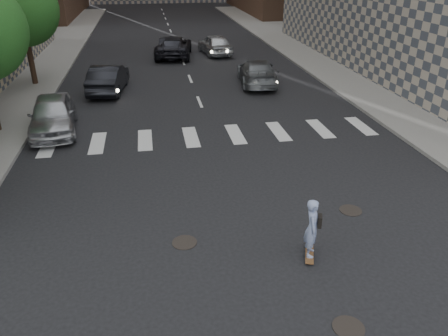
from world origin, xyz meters
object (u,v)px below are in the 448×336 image
object	(u,v)px
silver_sedan	(53,114)
traffic_car_e	(170,47)
tree_c	(22,5)
traffic_car_d	(215,44)
traffic_car_c	(174,47)
traffic_car_a	(108,78)
skateboarder	(312,228)
traffic_car_b	(257,72)

from	to	relation	value
silver_sedan	traffic_car_e	bearing A→B (deg)	61.22
tree_c	traffic_car_e	world-z (taller)	tree_c
traffic_car_d	tree_c	bearing A→B (deg)	22.57
traffic_car_d	traffic_car_c	bearing A→B (deg)	-2.23
traffic_car_a	traffic_car_e	bearing A→B (deg)	-107.48
tree_c	traffic_car_d	size ratio (longest dim) A/B	1.41
skateboarder	traffic_car_a	bearing A→B (deg)	130.01
silver_sedan	traffic_car_d	xyz separation A→B (m)	(9.77, 15.59, -0.01)
tree_c	traffic_car_a	size ratio (longest dim) A/B	1.38
traffic_car_c	skateboarder	bearing A→B (deg)	101.84
skateboarder	traffic_car_b	xyz separation A→B (m)	(2.71, 17.00, -0.16)
traffic_car_a	traffic_car_e	size ratio (longest dim) A/B	1.04
traffic_car_a	traffic_car_e	xyz separation A→B (m)	(4.14, 8.97, -0.03)
traffic_car_a	traffic_car_b	world-z (taller)	traffic_car_a
traffic_car_c	traffic_car_e	distance (m)	0.31
traffic_car_e	tree_c	bearing A→B (deg)	41.59
traffic_car_b	traffic_car_a	bearing A→B (deg)	7.50
traffic_car_c	traffic_car_e	world-z (taller)	traffic_car_c
tree_c	silver_sedan	distance (m)	9.55
skateboarder	traffic_car_e	xyz separation A→B (m)	(-2.04, 25.86, -0.15)
traffic_car_b	traffic_car_e	size ratio (longest dim) A/B	1.12
traffic_car_b	traffic_car_e	distance (m)	10.05
skateboarder	traffic_car_c	bearing A→B (deg)	113.79
silver_sedan	traffic_car_e	size ratio (longest dim) A/B	1.03
tree_c	traffic_car_c	bearing A→B (deg)	37.57
traffic_car_b	traffic_car_e	bearing A→B (deg)	-55.04
traffic_car_a	traffic_car_b	bearing A→B (deg)	-172.00
silver_sedan	skateboarder	bearing A→B (deg)	-59.06
traffic_car_b	traffic_car_c	xyz separation A→B (m)	(-4.47, 8.99, 0.03)
tree_c	skateboarder	xyz separation A→B (m)	(10.68, -19.12, -3.74)
traffic_car_d	silver_sedan	bearing A→B (deg)	50.02
tree_c	traffic_car_c	distance (m)	11.90
traffic_car_a	traffic_car_c	distance (m)	10.12
traffic_car_c	traffic_car_b	bearing A→B (deg)	124.42
traffic_car_d	skateboarder	bearing A→B (deg)	78.74
skateboarder	traffic_car_b	bearing A→B (deg)	100.86
silver_sedan	traffic_car_d	world-z (taller)	silver_sedan
traffic_car_c	traffic_car_a	bearing A→B (deg)	72.09
traffic_car_c	traffic_car_d	xyz separation A→B (m)	(3.30, 0.33, 0.02)
silver_sedan	traffic_car_b	distance (m)	12.61
traffic_car_c	traffic_car_d	distance (m)	3.32
silver_sedan	traffic_car_d	size ratio (longest dim) A/B	1.01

